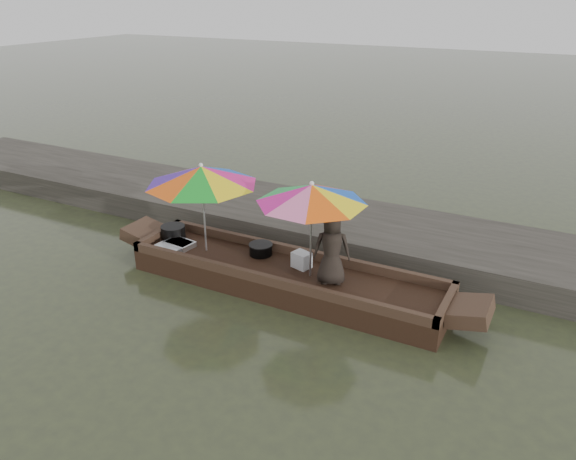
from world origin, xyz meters
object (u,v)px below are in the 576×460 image
at_px(vendor, 332,248).
at_px(umbrella_stern, 311,230).
at_px(boat_hull, 285,279).
at_px(tray_crayfish, 180,244).
at_px(tray_scallop, 166,249).
at_px(cooking_pot, 173,232).
at_px(umbrella_bow, 204,208).
at_px(supply_bag, 302,260).
at_px(charcoal_grill, 261,250).

xyz_separation_m(vendor, umbrella_stern, (-0.37, 0.05, 0.20)).
relative_size(boat_hull, vendor, 4.54).
bearing_deg(boat_hull, tray_crayfish, -177.67).
xyz_separation_m(tray_crayfish, tray_scallop, (-0.10, -0.25, -0.01)).
relative_size(cooking_pot, umbrella_bow, 0.23).
xyz_separation_m(cooking_pot, tray_crayfish, (0.32, -0.25, -0.07)).
relative_size(supply_bag, vendor, 0.24).
distance_m(cooking_pot, umbrella_bow, 1.07).
xyz_separation_m(supply_bag, umbrella_stern, (0.25, -0.19, 0.65)).
xyz_separation_m(tray_scallop, umbrella_stern, (2.58, 0.34, 0.74)).
relative_size(cooking_pot, supply_bag, 1.54).
bearing_deg(boat_hull, vendor, -3.69).
distance_m(cooking_pot, tray_scallop, 0.55).
height_order(umbrella_bow, umbrella_stern, same).
height_order(supply_bag, vendor, vendor).
bearing_deg(boat_hull, cooking_pot, 176.06).
height_order(charcoal_grill, supply_bag, supply_bag).
bearing_deg(boat_hull, umbrella_bow, 180.00).
height_order(vendor, umbrella_stern, umbrella_stern).
height_order(tray_crayfish, vendor, vendor).
xyz_separation_m(cooking_pot, vendor, (3.18, -0.22, 0.46)).
relative_size(vendor, umbrella_stern, 0.69).
distance_m(cooking_pot, supply_bag, 2.56).
xyz_separation_m(boat_hull, vendor, (0.82, -0.05, 0.75)).
bearing_deg(boat_hull, charcoal_grill, 154.73).
bearing_deg(tray_scallop, vendor, 5.48).
height_order(vendor, umbrella_bow, umbrella_bow).
xyz_separation_m(boat_hull, tray_scallop, (-2.14, -0.34, 0.21)).
xyz_separation_m(cooking_pot, tray_scallop, (0.23, -0.50, -0.08)).
height_order(boat_hull, cooking_pot, cooking_pot).
relative_size(tray_scallop, supply_bag, 1.78).
xyz_separation_m(boat_hull, cooking_pot, (-2.36, 0.16, 0.29)).
relative_size(cooking_pot, umbrella_stern, 0.26).
distance_m(boat_hull, charcoal_grill, 0.73).
relative_size(boat_hull, tray_crayfish, 10.46).
height_order(tray_scallop, vendor, vendor).
bearing_deg(umbrella_bow, charcoal_grill, 17.76).
distance_m(charcoal_grill, vendor, 1.56).
bearing_deg(umbrella_stern, umbrella_bow, 180.00).
xyz_separation_m(supply_bag, umbrella_bow, (-1.73, -0.19, 0.65)).
relative_size(boat_hull, supply_bag, 18.66).
height_order(cooking_pot, tray_scallop, cooking_pot).
height_order(supply_bag, umbrella_bow, umbrella_bow).
height_order(cooking_pot, vendor, vendor).
bearing_deg(charcoal_grill, tray_scallop, -157.50).
relative_size(charcoal_grill, umbrella_bow, 0.20).
bearing_deg(tray_crayfish, charcoal_grill, 14.81).
bearing_deg(supply_bag, tray_scallop, -167.24).
relative_size(tray_scallop, umbrella_stern, 0.30).
bearing_deg(umbrella_stern, charcoal_grill, 164.63).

